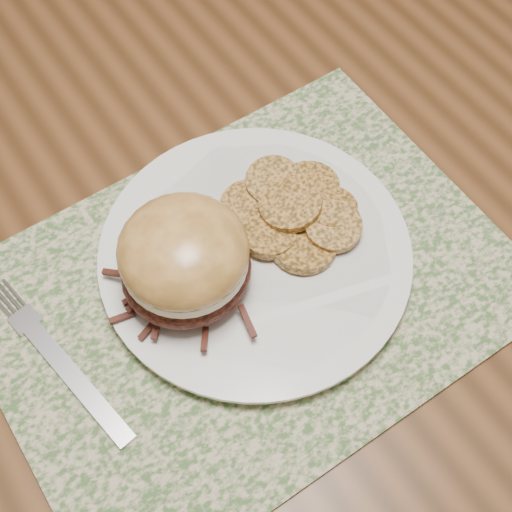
{
  "coord_description": "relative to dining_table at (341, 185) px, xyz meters",
  "views": [
    {
      "loc": [
        -0.33,
        -0.33,
        1.31
      ],
      "look_at": [
        -0.17,
        -0.08,
        0.79
      ],
      "focal_mm": 50.0,
      "sensor_mm": 36.0,
      "label": 1
    }
  ],
  "objects": [
    {
      "name": "ground",
      "position": [
        0.0,
        0.0,
        -0.67
      ],
      "size": [
        3.5,
        3.5,
        0.0
      ],
      "primitive_type": "plane",
      "color": "#58341E",
      "rests_on": "ground"
    },
    {
      "name": "dining_table",
      "position": [
        0.0,
        0.0,
        0.0
      ],
      "size": [
        1.5,
        0.9,
        0.75
      ],
      "color": "brown",
      "rests_on": "ground"
    },
    {
      "name": "placemat",
      "position": [
        -0.18,
        -0.09,
        0.08
      ],
      "size": [
        0.45,
        0.33,
        0.0
      ],
      "primitive_type": "cube",
      "color": "#406132",
      "rests_on": "dining_table"
    },
    {
      "name": "dinner_plate",
      "position": [
        -0.16,
        -0.06,
        0.09
      ],
      "size": [
        0.26,
        0.26,
        0.02
      ],
      "primitive_type": "cylinder",
      "color": "white",
      "rests_on": "placemat"
    },
    {
      "name": "pork_sandwich",
      "position": [
        -0.22,
        -0.06,
        0.14
      ],
      "size": [
        0.11,
        0.11,
        0.08
      ],
      "rotation": [
        0.0,
        0.0,
        0.02
      ],
      "color": "black",
      "rests_on": "dinner_plate"
    },
    {
      "name": "roasted_potatoes",
      "position": [
        -0.11,
        -0.05,
        0.11
      ],
      "size": [
        0.12,
        0.14,
        0.03
      ],
      "color": "#AF7733",
      "rests_on": "dinner_plate"
    },
    {
      "name": "fork",
      "position": [
        -0.35,
        -0.05,
        0.09
      ],
      "size": [
        0.05,
        0.19,
        0.0
      ],
      "rotation": [
        0.0,
        0.0,
        0.16
      ],
      "color": "#BCBBC2",
      "rests_on": "placemat"
    }
  ]
}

